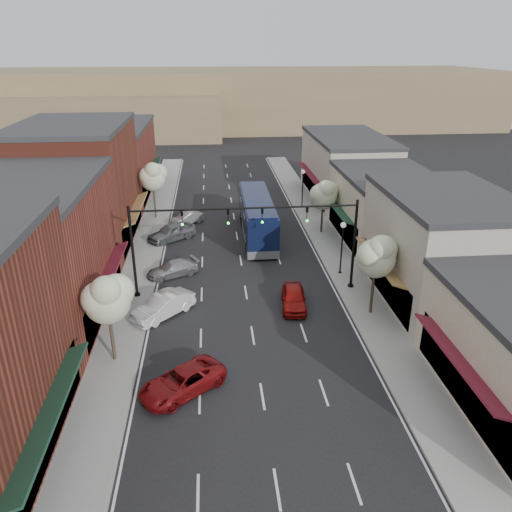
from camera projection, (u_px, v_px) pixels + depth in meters
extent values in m
plane|color=black|center=(256.00, 353.00, 30.02)|extent=(160.00, 160.00, 0.00)
cube|color=gray|center=(147.00, 244.00, 46.23)|extent=(2.80, 73.00, 0.15)
cube|color=gray|center=(325.00, 238.00, 47.64)|extent=(2.80, 73.00, 0.15)
cube|color=gray|center=(163.00, 243.00, 46.35)|extent=(0.25, 73.00, 0.17)
cube|color=gray|center=(311.00, 238.00, 47.52)|extent=(0.25, 73.00, 0.17)
cube|color=black|center=(37.00, 441.00, 21.22)|extent=(0.60, 11.90, 2.60)
cube|color=#173A28|center=(50.00, 412.00, 20.70)|extent=(1.07, 9.80, 0.49)
cube|color=brown|center=(29.00, 254.00, 32.55)|extent=(9.00, 14.00, 9.00)
cube|color=#2D2D30|center=(16.00, 184.00, 30.70)|extent=(9.20, 14.10, 0.40)
cube|color=black|center=(100.00, 291.00, 34.04)|extent=(0.60, 11.90, 2.60)
cube|color=maroon|center=(110.00, 271.00, 33.52)|extent=(1.07, 9.80, 0.49)
cube|color=maroon|center=(78.00, 187.00, 45.07)|extent=(9.00, 14.00, 10.50)
cube|color=#2D2D30|center=(69.00, 125.00, 42.93)|extent=(9.20, 14.10, 0.40)
cube|color=black|center=(129.00, 223.00, 46.86)|extent=(0.60, 11.90, 2.60)
cube|color=#9E7D48|center=(137.00, 208.00, 46.34)|extent=(1.07, 9.80, 0.49)
cube|color=brown|center=(111.00, 162.00, 60.22)|extent=(9.00, 18.00, 8.00)
cube|color=#2D2D30|center=(107.00, 126.00, 58.57)|extent=(9.20, 18.10, 0.40)
cube|color=black|center=(148.00, 181.00, 61.51)|extent=(0.60, 15.30, 2.60)
cube|color=#173A28|center=(153.00, 168.00, 60.99)|extent=(1.07, 12.60, 0.49)
cube|color=black|center=(469.00, 384.00, 24.75)|extent=(0.60, 10.20, 2.60)
cube|color=maroon|center=(458.00, 360.00, 24.09)|extent=(1.07, 8.40, 0.49)
cube|color=#B6AB9C|center=(442.00, 250.00, 35.21)|extent=(8.00, 12.00, 7.50)
cube|color=#2D2D30|center=(451.00, 196.00, 33.65)|extent=(8.20, 12.10, 0.40)
cube|color=black|center=(388.00, 279.00, 35.74)|extent=(0.60, 10.20, 2.60)
cube|color=#9E7D48|center=(379.00, 261.00, 35.08)|extent=(1.07, 8.40, 0.49)
cube|color=beige|center=(385.00, 209.00, 46.49)|extent=(8.00, 12.00, 6.00)
cube|color=#2D2D30|center=(389.00, 175.00, 45.23)|extent=(8.20, 12.10, 0.40)
cube|color=black|center=(345.00, 224.00, 46.73)|extent=(0.60, 10.20, 2.60)
cube|color=#173A28|center=(338.00, 209.00, 46.07)|extent=(1.07, 8.40, 0.49)
cube|color=#B6AB9C|center=(347.00, 169.00, 59.11)|extent=(8.00, 16.00, 7.00)
cube|color=#2D2D30|center=(349.00, 137.00, 57.66)|extent=(8.20, 16.10, 0.40)
cube|color=black|center=(315.00, 185.00, 59.55)|extent=(0.60, 13.60, 2.60)
cube|color=maroon|center=(309.00, 173.00, 58.89)|extent=(1.07, 11.20, 0.49)
cube|color=#7A6647|center=(219.00, 98.00, 110.09)|extent=(120.00, 30.00, 12.00)
cube|color=#7A6647|center=(93.00, 116.00, 97.78)|extent=(50.00, 20.00, 8.00)
cylinder|color=black|center=(350.00, 286.00, 37.96)|extent=(0.44, 0.44, 0.30)
cylinder|color=black|center=(354.00, 246.00, 36.65)|extent=(0.20, 0.20, 7.00)
cylinder|color=black|center=(302.00, 207.00, 35.09)|extent=(8.00, 0.14, 0.14)
imported|color=black|center=(307.00, 215.00, 35.36)|extent=(0.18, 0.46, 1.10)
sphere|color=#19E533|center=(307.00, 221.00, 35.42)|extent=(0.18, 0.18, 0.18)
imported|color=black|center=(262.00, 216.00, 35.09)|extent=(0.18, 0.46, 1.10)
sphere|color=#19E533|center=(262.00, 222.00, 35.15)|extent=(0.18, 0.18, 0.18)
cylinder|color=black|center=(137.00, 295.00, 36.62)|extent=(0.44, 0.44, 0.30)
cylinder|color=black|center=(133.00, 253.00, 35.30)|extent=(0.20, 0.20, 7.00)
cylinder|color=black|center=(187.00, 210.00, 34.42)|extent=(8.00, 0.14, 0.14)
imported|color=black|center=(182.00, 218.00, 34.62)|extent=(0.18, 0.46, 1.10)
sphere|color=#19E533|center=(182.00, 225.00, 34.68)|extent=(0.18, 0.18, 0.18)
imported|color=black|center=(228.00, 217.00, 34.89)|extent=(0.18, 0.46, 1.10)
sphere|color=#19E533|center=(228.00, 223.00, 34.95)|extent=(0.18, 0.18, 0.18)
cylinder|color=#47382B|center=(372.00, 290.00, 33.65)|extent=(0.20, 0.20, 3.71)
sphere|color=beige|center=(376.00, 258.00, 32.74)|extent=(2.60, 2.60, 2.60)
sphere|color=beige|center=(382.00, 250.00, 32.88)|extent=(2.00, 2.00, 2.00)
sphere|color=beige|center=(372.00, 256.00, 32.30)|extent=(1.90, 1.90, 1.90)
sphere|color=beige|center=(381.00, 248.00, 31.93)|extent=(1.70, 1.70, 1.70)
cylinder|color=#47382B|center=(322.00, 217.00, 48.38)|extent=(0.20, 0.20, 3.33)
sphere|color=beige|center=(323.00, 196.00, 47.57)|extent=(2.60, 2.60, 2.60)
sphere|color=beige|center=(328.00, 191.00, 47.72)|extent=(2.00, 2.00, 2.00)
sphere|color=beige|center=(320.00, 194.00, 47.14)|extent=(1.90, 1.90, 1.90)
sphere|color=beige|center=(326.00, 189.00, 46.79)|extent=(1.70, 1.70, 1.70)
cylinder|color=#47382B|center=(112.00, 335.00, 28.63)|extent=(0.20, 0.20, 3.52)
sphere|color=beige|center=(107.00, 301.00, 27.77)|extent=(2.60, 2.60, 2.60)
sphere|color=beige|center=(116.00, 291.00, 27.91)|extent=(2.00, 2.00, 2.00)
sphere|color=beige|center=(98.00, 299.00, 27.33)|extent=(1.90, 1.90, 1.90)
sphere|color=beige|center=(106.00, 291.00, 26.97)|extent=(1.70, 1.70, 1.70)
cylinder|color=#47382B|center=(155.00, 201.00, 52.38)|extent=(0.20, 0.20, 3.84)
sphere|color=beige|center=(153.00, 179.00, 51.44)|extent=(2.60, 2.60, 2.60)
sphere|color=beige|center=(158.00, 173.00, 51.57)|extent=(2.00, 2.00, 2.00)
sphere|color=beige|center=(148.00, 176.00, 50.99)|extent=(1.90, 1.90, 1.90)
sphere|color=beige|center=(152.00, 171.00, 50.61)|extent=(1.70, 1.70, 1.70)
cylinder|color=black|center=(340.00, 273.00, 40.26)|extent=(0.28, 0.28, 0.20)
cylinder|color=black|center=(341.00, 251.00, 39.51)|extent=(0.12, 0.12, 4.00)
sphere|color=white|center=(343.00, 225.00, 38.64)|extent=(0.44, 0.44, 0.44)
cylinder|color=black|center=(302.00, 208.00, 56.28)|extent=(0.28, 0.28, 0.20)
cylinder|color=black|center=(302.00, 191.00, 55.54)|extent=(0.12, 0.12, 4.00)
sphere|color=white|center=(303.00, 172.00, 54.66)|extent=(0.44, 0.44, 0.44)
cube|color=#0D1636|center=(257.00, 216.00, 47.56)|extent=(2.78, 12.56, 3.21)
cube|color=#595B60|center=(257.00, 230.00, 48.14)|extent=(2.80, 12.58, 0.73)
cube|color=black|center=(257.00, 211.00, 47.38)|extent=(2.84, 11.56, 1.15)
cube|color=#0D1636|center=(257.00, 199.00, 46.91)|extent=(2.56, 12.06, 0.26)
cube|color=black|center=(264.00, 232.00, 41.60)|extent=(2.18, 0.09, 1.25)
cylinder|color=black|center=(248.00, 248.00, 44.03)|extent=(0.34, 1.09, 1.09)
cylinder|color=black|center=(275.00, 247.00, 44.23)|extent=(0.34, 1.09, 1.09)
cylinder|color=black|center=(242.00, 218.00, 51.70)|extent=(0.34, 1.09, 1.09)
cylinder|color=black|center=(266.00, 217.00, 51.89)|extent=(0.34, 1.09, 1.09)
cylinder|color=black|center=(243.00, 222.00, 50.36)|extent=(0.34, 1.09, 1.09)
cylinder|color=black|center=(267.00, 222.00, 50.55)|extent=(0.34, 1.09, 1.09)
imported|color=maroon|center=(294.00, 298.00, 35.04)|extent=(2.10, 4.30, 1.41)
imported|color=maroon|center=(182.00, 381.00, 26.46)|extent=(5.14, 4.72, 1.33)
imported|color=silver|center=(163.00, 306.00, 33.87)|extent=(4.43, 4.46, 1.54)
imported|color=#96959A|center=(172.00, 269.00, 39.80)|extent=(4.50, 3.34, 1.21)
imported|color=slate|center=(171.00, 232.00, 46.97)|extent=(4.89, 4.48, 1.62)
imported|color=#9C9BA0|center=(186.00, 218.00, 51.27)|extent=(3.74, 3.31, 1.23)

